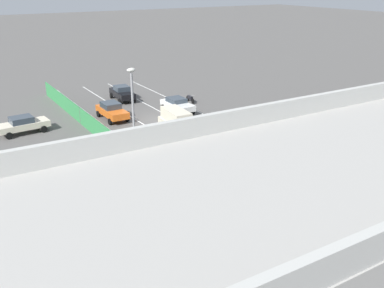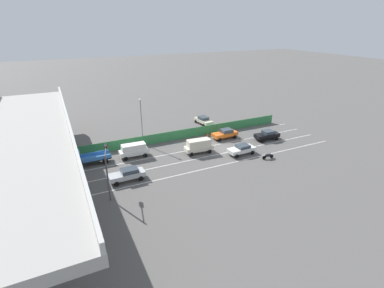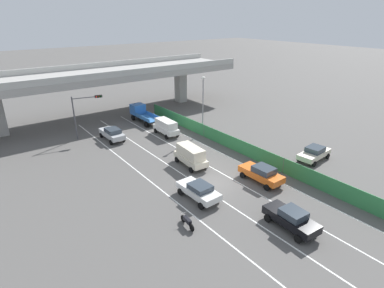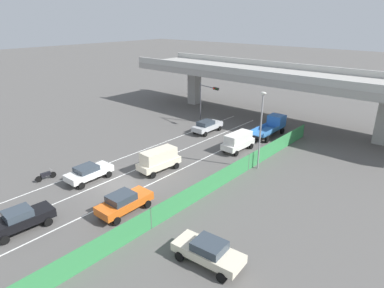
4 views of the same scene
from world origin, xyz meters
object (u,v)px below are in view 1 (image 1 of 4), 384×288
object	(u,v)px
car_sedan_white	(177,104)
street_lamp	(133,114)
flatbed_truck_blue	(276,209)
car_sedan_silver	(303,160)
traffic_cone	(99,126)
car_van_cream	(176,120)
car_taxi_orange	(112,110)
motorcycle	(190,98)
traffic_light	(361,124)
parked_sedan_cream	(23,124)
car_van_white	(207,163)
car_sedan_black	(122,93)

from	to	relation	value
car_sedan_white	street_lamp	distance (m)	17.15
street_lamp	flatbed_truck_blue	bearing A→B (deg)	111.03
car_sedan_silver	traffic_cone	size ratio (longest dim) A/B	6.68
car_van_cream	car_taxi_orange	distance (m)	7.92
car_sedan_silver	car_sedan_white	xyz separation A→B (m)	(0.31, -18.27, -0.05)
motorcycle	car_taxi_orange	bearing A→B (deg)	7.89
car_taxi_orange	traffic_light	world-z (taller)	traffic_light
car_sedan_silver	car_taxi_orange	xyz separation A→B (m)	(7.22, -19.52, 0.02)
flatbed_truck_blue	car_van_cream	bearing A→B (deg)	-100.60
flatbed_truck_blue	parked_sedan_cream	distance (m)	26.20
car_van_cream	car_sedan_white	xyz separation A→B (m)	(-3.44, -5.86, -0.39)
motorcycle	traffic_light	world-z (taller)	traffic_light
car_sedan_white	parked_sedan_cream	world-z (taller)	parked_sedan_cream
flatbed_truck_blue	traffic_cone	bearing A→B (deg)	-83.58
car_taxi_orange	car_van_white	world-z (taller)	car_van_white
car_van_white	traffic_light	size ratio (longest dim) A/B	0.77
car_sedan_black	car_sedan_white	size ratio (longest dim) A/B	1.02
traffic_cone	parked_sedan_cream	bearing A→B (deg)	-21.45
car_taxi_orange	parked_sedan_cream	bearing A→B (deg)	-1.24
flatbed_truck_blue	traffic_cone	size ratio (longest dim) A/B	8.64
car_van_white	flatbed_truck_blue	xyz separation A→B (m)	(0.26, 7.65, 0.05)
car_van_white	flatbed_truck_blue	bearing A→B (deg)	88.03
car_taxi_orange	traffic_cone	bearing A→B (deg)	45.56
parked_sedan_cream	traffic_cone	bearing A→B (deg)	158.55
traffic_cone	street_lamp	bearing A→B (deg)	82.77
car_sedan_silver	car_van_white	distance (m)	7.26
car_sedan_black	flatbed_truck_blue	xyz separation A→B (m)	(3.57, 30.83, 0.33)
car_sedan_silver	street_lamp	bearing A→B (deg)	-26.27
car_van_cream	car_taxi_orange	world-z (taller)	car_van_cream
car_sedan_black	street_lamp	distance (m)	22.14
motorcycle	street_lamp	size ratio (longest dim) A/B	0.25
flatbed_truck_blue	traffic_light	world-z (taller)	traffic_light
car_van_cream	car_taxi_orange	size ratio (longest dim) A/B	0.99
street_lamp	parked_sedan_cream	bearing A→B (deg)	-71.17
car_van_cream	car_van_white	world-z (taller)	car_van_cream
car_taxi_orange	street_lamp	distance (m)	15.08
car_sedan_silver	car_van_white	size ratio (longest dim) A/B	1.05
car_sedan_black	motorcycle	bearing A→B (deg)	141.82
car_van_cream	street_lamp	size ratio (longest dim) A/B	0.58
flatbed_truck_blue	traffic_cone	world-z (taller)	flatbed_truck_blue
car_van_white	parked_sedan_cream	xyz separation A→B (m)	(9.12, -17.00, -0.32)
flatbed_truck_blue	traffic_light	xyz separation A→B (m)	(-9.38, -2.21, 2.85)
car_sedan_white	motorcycle	distance (m)	4.17
traffic_light	car_van_cream	bearing A→B (deg)	-67.96
car_sedan_white	street_lamp	xyz separation A→B (m)	(10.67, 12.85, 3.89)
motorcycle	street_lamp	xyz separation A→B (m)	(13.87, 15.49, 4.30)
parked_sedan_cream	street_lamp	bearing A→B (deg)	108.83
car_sedan_black	car_van_white	size ratio (longest dim) A/B	1.02
car_sedan_white	motorcycle	bearing A→B (deg)	-140.32
car_sedan_white	motorcycle	xyz separation A→B (m)	(-3.19, -2.65, -0.41)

